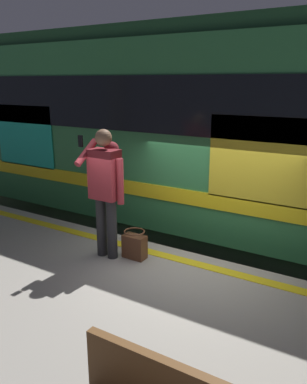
% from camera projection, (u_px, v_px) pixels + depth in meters
% --- Properties ---
extents(ground_plane, '(24.53, 24.53, 0.00)m').
position_uv_depth(ground_plane, '(192.00, 320.00, 5.80)').
color(ground_plane, '#4C4742').
extents(platform, '(16.09, 4.35, 1.10)m').
position_uv_depth(platform, '(98.00, 383.00, 3.87)').
color(platform, '#9E998E').
rests_on(platform, ground).
extents(safety_line, '(15.77, 0.16, 0.01)m').
position_uv_depth(safety_line, '(185.00, 261.00, 5.25)').
color(safety_line, yellow).
rests_on(safety_line, platform).
extents(track_rail_near, '(20.92, 0.08, 0.16)m').
position_uv_depth(track_rail_near, '(228.00, 275.00, 6.98)').
color(track_rail_near, slate).
rests_on(track_rail_near, ground).
extents(track_rail_far, '(20.92, 0.08, 0.16)m').
position_uv_depth(track_rail_far, '(253.00, 247.00, 8.15)').
color(track_rail_far, slate).
rests_on(track_rail_far, ground).
extents(train_carriage, '(13.84, 2.89, 4.20)m').
position_uv_depth(train_carriage, '(164.00, 123.00, 7.75)').
color(train_carriage, '#2D723F').
rests_on(train_carriage, ground).
extents(passenger, '(0.57, 0.55, 1.76)m').
position_uv_depth(passenger, '(106.00, 184.00, 5.13)').
color(passenger, '#262628').
rests_on(passenger, platform).
extents(handbag, '(0.32, 0.29, 0.40)m').
position_uv_depth(handbag, '(135.00, 245.00, 5.31)').
color(handbag, '#59331E').
rests_on(handbag, platform).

